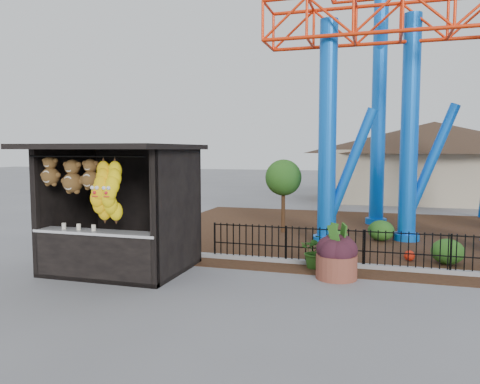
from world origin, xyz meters
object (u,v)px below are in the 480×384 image
(roller_coaster, at_px, (446,46))
(potted_plant, at_px, (316,251))
(prize_booth, at_px, (116,210))
(terracotta_planter, at_px, (336,267))

(roller_coaster, bearing_deg, potted_plant, -122.22)
(prize_booth, xyz_separation_m, roller_coaster, (8.11, 7.31, 4.92))
(roller_coaster, distance_m, terracotta_planter, 9.31)
(roller_coaster, distance_m, potted_plant, 8.87)
(roller_coaster, xyz_separation_m, potted_plant, (-3.48, -5.53, -5.99))
(prize_booth, bearing_deg, terracotta_planter, 10.50)
(terracotta_planter, height_order, potted_plant, potted_plant)
(prize_booth, height_order, potted_plant, prize_booth)
(terracotta_planter, relative_size, potted_plant, 1.06)
(roller_coaster, height_order, terracotta_planter, roller_coaster)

